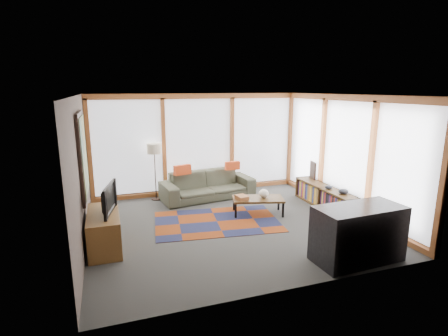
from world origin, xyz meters
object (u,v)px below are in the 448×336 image
object	(u,v)px
bookshelf	(325,197)
tv_console	(104,230)
sofa	(208,185)
coffee_table	(258,206)
floor_lamp	(155,172)
television	(105,198)
bar_counter	(358,234)

from	to	relation	value
bookshelf	tv_console	bearing A→B (deg)	-173.54
sofa	tv_console	size ratio (longest dim) A/B	1.84
sofa	tv_console	distance (m)	3.28
coffee_table	tv_console	xyz separation A→B (m)	(-3.22, -0.67, 0.13)
tv_console	floor_lamp	bearing A→B (deg)	63.19
television	sofa	bearing A→B (deg)	-36.14
coffee_table	bar_counter	xyz separation A→B (m)	(0.64, -2.46, 0.27)
sofa	bookshelf	world-z (taller)	sofa
coffee_table	tv_console	bearing A→B (deg)	-168.32
television	bar_counter	world-z (taller)	television
floor_lamp	coffee_table	size ratio (longest dim) A/B	1.29
tv_console	sofa	bearing A→B (deg)	40.55
coffee_table	bar_counter	size ratio (longest dim) A/B	0.77
bookshelf	television	distance (m)	4.89
tv_console	bar_counter	bearing A→B (deg)	-24.96
tv_console	television	bearing A→B (deg)	13.38
coffee_table	floor_lamp	bearing A→B (deg)	138.12
tv_console	television	world-z (taller)	television
coffee_table	bar_counter	distance (m)	2.56
television	bar_counter	bearing A→B (deg)	-102.51
tv_console	bookshelf	bearing A→B (deg)	6.46
floor_lamp	bar_counter	size ratio (longest dim) A/B	0.99
sofa	floor_lamp	xyz separation A→B (m)	(-1.26, 0.31, 0.37)
sofa	coffee_table	world-z (taller)	sofa
sofa	bar_counter	xyz separation A→B (m)	(1.36, -3.93, 0.11)
television	bookshelf	bearing A→B (deg)	-70.71
sofa	floor_lamp	world-z (taller)	floor_lamp
floor_lamp	tv_console	distance (m)	2.77
tv_console	television	distance (m)	0.57
coffee_table	tv_console	world-z (taller)	tv_console
coffee_table	television	size ratio (longest dim) A/B	1.25
bar_counter	coffee_table	bearing A→B (deg)	101.97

